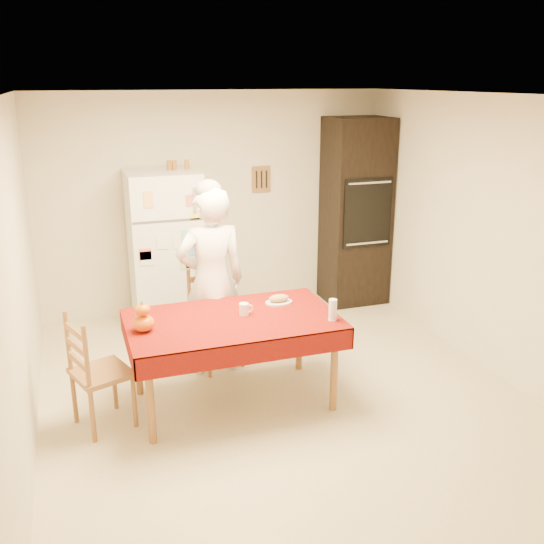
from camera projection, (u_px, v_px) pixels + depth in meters
name	position (u px, v px, depth m)	size (l,w,h in m)	color
floor	(280.00, 392.00, 5.30)	(4.50, 4.50, 0.00)	#C3B38C
room_shell	(281.00, 210.00, 4.81)	(4.02, 4.52, 2.51)	beige
refrigerator	(166.00, 250.00, 6.54)	(0.75, 0.74, 1.70)	white
oven_cabinet	(356.00, 212.00, 7.20)	(0.70, 0.62, 2.20)	black
dining_table	(233.00, 326.00, 4.94)	(1.70, 1.00, 0.76)	brown
chair_far	(212.00, 313.00, 5.70)	(0.52, 0.50, 0.95)	brown
chair_left	(93.00, 369.00, 4.62)	(0.52, 0.53, 0.95)	brown
seated_woman	(212.00, 282.00, 5.46)	(0.63, 0.42, 1.74)	white
coffee_mug	(244.00, 309.00, 4.97)	(0.08, 0.08, 0.10)	white
pumpkin_lower	(143.00, 323.00, 4.65)	(0.17, 0.17, 0.13)	#CA3304
pumpkin_upper	(142.00, 310.00, 4.61)	(0.12, 0.12, 0.09)	#EB4505
wine_glass	(333.00, 310.00, 4.85)	(0.07, 0.07, 0.18)	white
bread_plate	(279.00, 302.00, 5.23)	(0.24, 0.24, 0.02)	silver
bread_loaf	(279.00, 298.00, 5.22)	(0.18, 0.10, 0.06)	#B07E56
spice_jar_left	(169.00, 165.00, 6.34)	(0.05, 0.05, 0.10)	brown
spice_jar_mid	(174.00, 165.00, 6.35)	(0.05, 0.05, 0.10)	#91591A
spice_jar_right	(187.00, 164.00, 6.39)	(0.05, 0.05, 0.10)	#99651B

